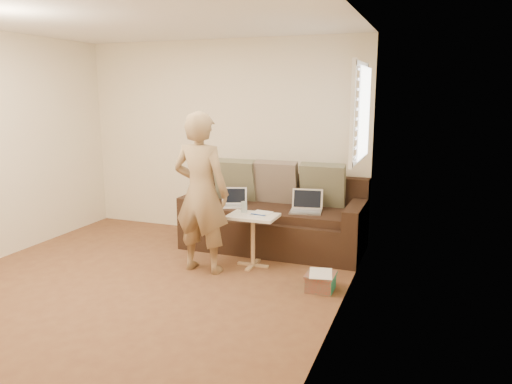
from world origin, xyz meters
TOP-DOWN VIEW (x-y plane):
  - floor at (0.00, 0.00)m, footprint 4.50×4.50m
  - ceiling at (0.00, 0.00)m, footprint 4.50×4.50m
  - wall_back at (0.00, 2.25)m, footprint 4.00×0.00m
  - wall_right at (2.00, 0.00)m, footprint 0.00×4.50m
  - window_blinds at (1.95, 1.50)m, footprint 0.12×0.88m
  - sofa at (0.90, 1.77)m, footprint 2.20×0.95m
  - pillow_left at (0.30, 1.98)m, footprint 0.55×0.29m
  - pillow_mid at (0.85, 2.02)m, footprint 0.55×0.27m
  - pillow_right at (1.45, 2.02)m, footprint 0.55×0.28m
  - laptop_silver at (1.33, 1.66)m, footprint 0.40×0.32m
  - laptop_white at (0.42, 1.63)m, footprint 0.37×0.32m
  - person at (0.41, 0.76)m, footprint 0.64×0.45m
  - side_table at (0.88, 1.08)m, footprint 0.54×0.38m
  - drinking_glass at (0.75, 1.16)m, footprint 0.07×0.07m
  - scissors at (0.95, 1.07)m, footprint 0.20×0.16m
  - paper_on_table at (0.93, 1.15)m, footprint 0.25×0.33m
  - striped_box at (1.75, 0.67)m, footprint 0.28×0.28m

SIDE VIEW (x-z plane):
  - floor at x=0.00m, z-range 0.00..0.00m
  - striped_box at x=1.75m, z-range 0.00..0.18m
  - side_table at x=0.88m, z-range 0.00..0.59m
  - sofa at x=0.90m, z-range 0.00..0.85m
  - laptop_silver at x=1.33m, z-range 0.40..0.64m
  - laptop_white at x=0.42m, z-range 0.41..0.63m
  - paper_on_table at x=0.93m, z-range 0.59..0.60m
  - scissors at x=0.95m, z-range 0.59..0.61m
  - drinking_glass at x=0.75m, z-range 0.59..0.71m
  - pillow_left at x=0.30m, z-range 0.51..1.07m
  - pillow_mid at x=0.85m, z-range 0.51..1.07m
  - pillow_right at x=1.45m, z-range 0.51..1.07m
  - person at x=0.41m, z-range 0.00..1.73m
  - wall_back at x=0.00m, z-range -0.70..3.30m
  - wall_right at x=2.00m, z-range -0.95..3.55m
  - window_blinds at x=1.95m, z-range 1.16..2.24m
  - ceiling at x=0.00m, z-range 2.60..2.60m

